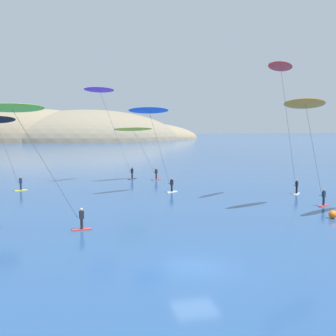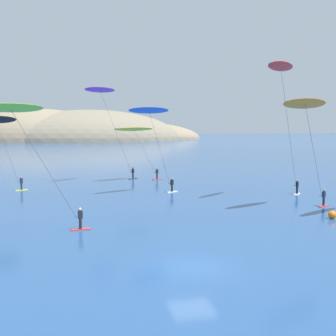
% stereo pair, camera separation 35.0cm
% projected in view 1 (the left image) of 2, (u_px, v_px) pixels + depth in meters
% --- Properties ---
extents(ground_plane, '(600.00, 600.00, 0.00)m').
position_uv_depth(ground_plane, '(195.00, 267.00, 23.87)').
color(ground_plane, navy).
extents(headland_island, '(118.06, 57.96, 29.93)m').
position_uv_depth(headland_island, '(79.00, 140.00, 203.12)').
color(headland_island, '#84755B').
rests_on(headland_island, ground).
extents(kitesurfer_red, '(7.17, 5.57, 14.41)m').
position_uv_depth(kitesurfer_red, '(282.00, 78.00, 43.57)').
color(kitesurfer_red, silver).
rests_on(kitesurfer_red, ground).
extents(kitesurfer_blue, '(6.46, 3.48, 9.99)m').
position_uv_depth(kitesurfer_blue, '(151.00, 117.00, 47.10)').
color(kitesurfer_blue, silver).
rests_on(kitesurfer_blue, ground).
extents(kitesurfer_yellow, '(7.38, 3.44, 7.67)m').
position_uv_depth(kitesurfer_yellow, '(135.00, 132.00, 58.47)').
color(kitesurfer_yellow, red).
rests_on(kitesurfer_yellow, ground).
extents(kitesurfer_lime, '(7.72, 2.46, 9.56)m').
position_uv_depth(kitesurfer_lime, '(18.00, 118.00, 29.43)').
color(kitesurfer_lime, red).
rests_on(kitesurfer_lime, ground).
extents(kitesurfer_orange, '(6.96, 3.63, 10.44)m').
position_uv_depth(kitesurfer_orange, '(307.00, 110.00, 38.63)').
color(kitesurfer_orange, red).
rests_on(kitesurfer_orange, ground).
extents(kitesurfer_purple, '(8.02, 5.66, 13.00)m').
position_uv_depth(kitesurfer_purple, '(102.00, 97.00, 56.78)').
color(kitesurfer_purple, '#2D2D33').
rests_on(kitesurfer_purple, ground).
extents(marker_buoy, '(0.70, 0.70, 0.70)m').
position_uv_depth(marker_buoy, '(333.00, 214.00, 36.02)').
color(marker_buoy, orange).
rests_on(marker_buoy, ground).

